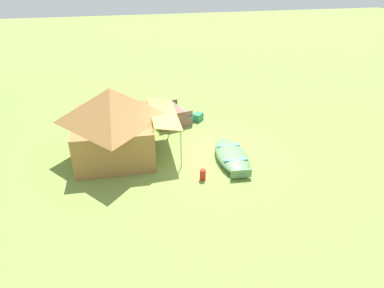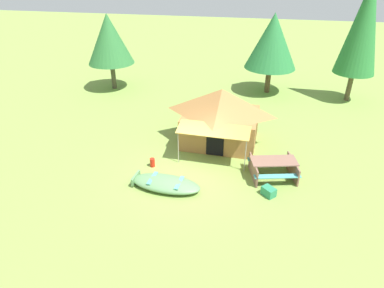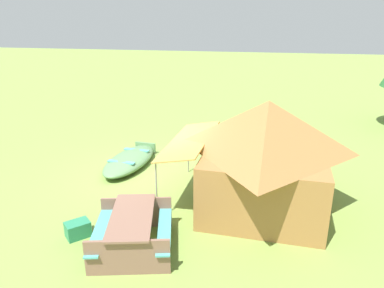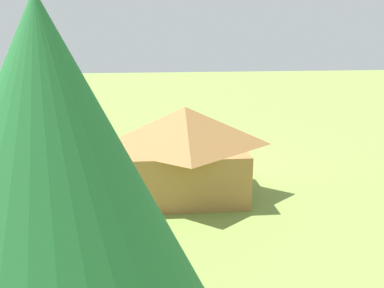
# 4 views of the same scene
# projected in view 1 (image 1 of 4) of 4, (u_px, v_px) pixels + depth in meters

# --- Properties ---
(ground_plane) EXTENTS (80.00, 80.00, 0.00)m
(ground_plane) POSITION_uv_depth(u_px,v_px,m) (199.00, 155.00, 12.85)
(ground_plane) COLOR olive
(beached_rowboat) EXTENTS (2.74, 1.31, 0.39)m
(beached_rowboat) POSITION_uv_depth(u_px,v_px,m) (232.00, 156.00, 12.42)
(beached_rowboat) COLOR #5D8857
(beached_rowboat) RESTS_ON ground_plane
(canvas_cabin_tent) EXTENTS (3.67, 3.91, 2.59)m
(canvas_cabin_tent) POSITION_uv_depth(u_px,v_px,m) (113.00, 121.00, 12.37)
(canvas_cabin_tent) COLOR #A16E3B
(canvas_cabin_tent) RESTS_ON ground_plane
(picnic_table) EXTENTS (2.08, 1.90, 0.75)m
(picnic_table) POSITION_uv_depth(u_px,v_px,m) (169.00, 112.00, 15.35)
(picnic_table) COLOR #835C4B
(picnic_table) RESTS_ON ground_plane
(cooler_box) EXTENTS (0.59, 0.58, 0.34)m
(cooler_box) POSITION_uv_depth(u_px,v_px,m) (198.00, 117.00, 15.63)
(cooler_box) COLOR #298258
(cooler_box) RESTS_ON ground_plane
(fuel_can) EXTENTS (0.28, 0.28, 0.37)m
(fuel_can) POSITION_uv_depth(u_px,v_px,m) (203.00, 175.00, 11.35)
(fuel_can) COLOR red
(fuel_can) RESTS_ON ground_plane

